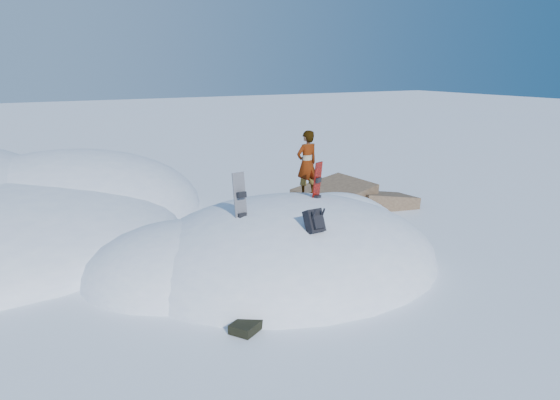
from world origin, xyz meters
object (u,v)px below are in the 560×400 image
backpack (315,221)px  person (307,163)px  snowboard_dark (241,208)px  snowboard_red (317,191)px

backpack → person: (1.40, 2.53, 0.60)m
backpack → person: bearing=59.5°
snowboard_dark → person: 2.69m
snowboard_dark → backpack: size_ratio=2.71×
backpack → snowboard_red: bearing=54.4°
snowboard_red → backpack: (-1.07, -1.59, -0.16)m
snowboard_red → backpack: size_ratio=2.50×
snowboard_red → person: (0.33, 0.94, 0.44)m
snowboard_red → backpack: bearing=-147.3°
snowboard_dark → person: size_ratio=0.92×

